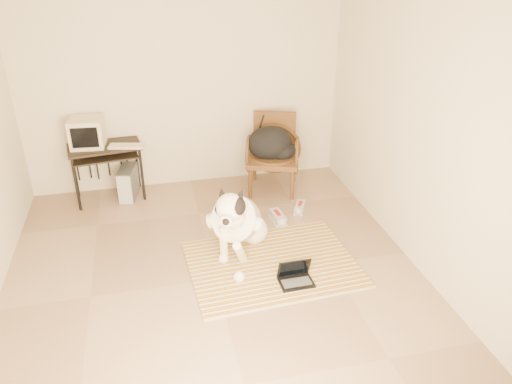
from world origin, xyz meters
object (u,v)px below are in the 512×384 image
object	(u,v)px
pc_tower	(128,183)
backpack	(272,144)
computer_desk	(105,154)
rattan_chair	(273,153)
dog	(237,222)
crt_monitor	(87,132)
laptop	(295,276)

from	to	relation	value
pc_tower	backpack	xyz separation A→B (m)	(1.81, -0.21, 0.44)
pc_tower	computer_desk	bearing A→B (deg)	172.81
pc_tower	rattan_chair	bearing A→B (deg)	-4.03
dog	backpack	bearing A→B (deg)	61.32
crt_monitor	rattan_chair	xyz separation A→B (m)	(2.25, -0.21, -0.40)
dog	laptop	xyz separation A→B (m)	(0.43, -0.67, -0.28)
laptop	pc_tower	distance (m)	2.66
rattan_chair	crt_monitor	bearing A→B (deg)	174.76
pc_tower	backpack	size ratio (longest dim) A/B	0.76
pc_tower	laptop	bearing A→B (deg)	-54.73
laptop	rattan_chair	world-z (taller)	rattan_chair
dog	crt_monitor	xyz separation A→B (m)	(-1.50, 1.57, 0.53)
rattan_chair	backpack	bearing A→B (deg)	-116.59
backpack	crt_monitor	bearing A→B (deg)	172.73
laptop	rattan_chair	bearing A→B (deg)	81.24
crt_monitor	backpack	xyz separation A→B (m)	(2.21, -0.28, -0.24)
laptop	computer_desk	world-z (taller)	computer_desk
crt_monitor	backpack	distance (m)	2.24
pc_tower	rattan_chair	distance (m)	1.87
crt_monitor	pc_tower	distance (m)	0.79
laptop	crt_monitor	world-z (taller)	crt_monitor
dog	pc_tower	size ratio (longest dim) A/B	2.66
crt_monitor	rattan_chair	size ratio (longest dim) A/B	0.43
computer_desk	crt_monitor	distance (m)	0.33
computer_desk	backpack	size ratio (longest dim) A/B	1.52
crt_monitor	rattan_chair	distance (m)	2.29
computer_desk	pc_tower	bearing A→B (deg)	-7.19
computer_desk	dog	bearing A→B (deg)	-48.87
crt_monitor	backpack	size ratio (longest dim) A/B	0.69
backpack	dog	bearing A→B (deg)	-118.68
computer_desk	crt_monitor	world-z (taller)	crt_monitor
computer_desk	pc_tower	xyz separation A→B (m)	(0.23, -0.03, -0.41)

